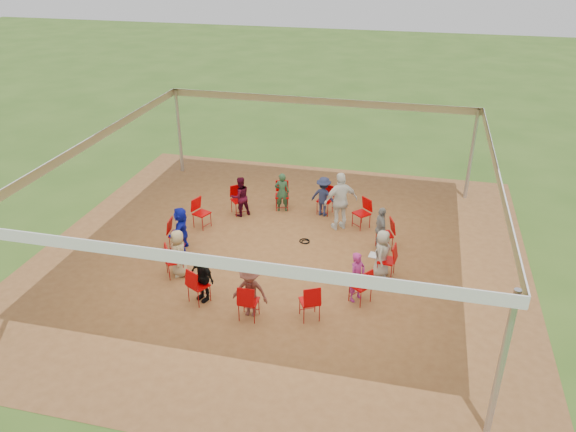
% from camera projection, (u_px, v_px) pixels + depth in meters
% --- Properties ---
extents(ground, '(80.00, 80.00, 0.00)m').
position_uv_depth(ground, '(281.00, 255.00, 15.24)').
color(ground, '#375B1C').
rests_on(ground, ground).
extents(dirt_patch, '(13.00, 13.00, 0.00)m').
position_uv_depth(dirt_patch, '(281.00, 255.00, 15.23)').
color(dirt_patch, brown).
rests_on(dirt_patch, ground).
extents(tent, '(10.33, 10.33, 3.00)m').
position_uv_depth(tent, '(280.00, 174.00, 14.16)').
color(tent, '#B2B2B7').
rests_on(tent, ground).
extents(chair_0, '(0.49, 0.47, 0.90)m').
position_uv_depth(chair_0, '(386.00, 261.00, 14.12)').
color(chair_0, '#B20001').
rests_on(chair_0, ground).
extents(chair_1, '(0.56, 0.55, 0.90)m').
position_uv_depth(chair_1, '(385.00, 235.00, 15.34)').
color(chair_1, '#B20001').
rests_on(chair_1, ground).
extents(chair_2, '(0.61, 0.61, 0.90)m').
position_uv_depth(chair_2, '(362.00, 214.00, 16.48)').
color(chair_2, '#B20001').
rests_on(chair_2, ground).
extents(chair_3, '(0.52, 0.53, 0.90)m').
position_uv_depth(chair_3, '(325.00, 200.00, 17.29)').
color(chair_3, '#B20001').
rests_on(chair_3, ground).
extents(chair_4, '(0.51, 0.53, 0.90)m').
position_uv_depth(chair_4, '(282.00, 196.00, 17.58)').
color(chair_4, '#B20001').
rests_on(chair_4, ground).
extents(chair_5, '(0.61, 0.61, 0.90)m').
position_uv_depth(chair_5, '(239.00, 200.00, 17.29)').
color(chair_5, '#B20001').
rests_on(chair_5, ground).
extents(chair_6, '(0.56, 0.55, 0.90)m').
position_uv_depth(chair_6, '(202.00, 213.00, 16.49)').
color(chair_6, '#B20001').
rests_on(chair_6, ground).
extents(chair_7, '(0.49, 0.47, 0.90)m').
position_uv_depth(chair_7, '(177.00, 234.00, 15.35)').
color(chair_7, '#B20001').
rests_on(chair_7, ground).
extents(chair_8, '(0.60, 0.59, 0.90)m').
position_uv_depth(chair_8, '(174.00, 260.00, 14.13)').
color(chair_8, '#B20001').
rests_on(chair_8, ground).
extents(chair_9, '(0.58, 0.59, 0.90)m').
position_uv_depth(chair_9, '(199.00, 285.00, 13.13)').
color(chair_9, '#B20001').
rests_on(chair_9, ground).
extents(chair_10, '(0.42, 0.44, 0.90)m').
position_uv_depth(chair_10, '(249.00, 301.00, 12.56)').
color(chair_10, '#B20001').
rests_on(chair_10, ground).
extents(chair_11, '(0.58, 0.58, 0.90)m').
position_uv_depth(chair_11, '(310.00, 302.00, 12.56)').
color(chair_11, '#B20001').
rests_on(chair_11, ground).
extents(chair_12, '(0.60, 0.60, 0.90)m').
position_uv_depth(chair_12, '(361.00, 286.00, 13.12)').
color(chair_12, '#B20001').
rests_on(chair_12, ground).
extents(person_seated_0, '(0.42, 0.65, 1.26)m').
position_uv_depth(person_seated_0, '(382.00, 253.00, 14.08)').
color(person_seated_0, '#9E9C8D').
rests_on(person_seated_0, ground).
extents(person_seated_1, '(0.61, 0.82, 1.26)m').
position_uv_depth(person_seated_1, '(381.00, 229.00, 15.24)').
color(person_seated_1, gray).
rests_on(person_seated_1, ground).
extents(person_seated_2, '(0.89, 0.59, 1.26)m').
position_uv_depth(person_seated_2, '(324.00, 196.00, 17.11)').
color(person_seated_2, '#1E2543').
rests_on(person_seated_2, ground).
extents(person_seated_3, '(0.52, 0.40, 1.26)m').
position_uv_depth(person_seated_3, '(282.00, 192.00, 17.39)').
color(person_seated_3, '#24482D').
rests_on(person_seated_3, ground).
extents(person_seated_4, '(0.69, 0.67, 1.26)m').
position_uv_depth(person_seated_4, '(240.00, 196.00, 17.12)').
color(person_seated_4, '#3C0719').
rests_on(person_seated_4, ground).
extents(person_seated_5, '(0.57, 1.21, 1.26)m').
position_uv_depth(person_seated_5, '(181.00, 229.00, 15.25)').
color(person_seated_5, '#0F18AD').
rests_on(person_seated_5, ground).
extents(person_seated_6, '(0.63, 0.70, 1.26)m').
position_uv_depth(person_seated_6, '(179.00, 253.00, 14.09)').
color(person_seated_6, tan).
rests_on(person_seated_6, ground).
extents(person_seated_7, '(0.83, 0.68, 1.26)m').
position_uv_depth(person_seated_7, '(202.00, 277.00, 13.12)').
color(person_seated_7, black).
rests_on(person_seated_7, ground).
extents(person_seated_8, '(0.82, 0.41, 1.26)m').
position_uv_depth(person_seated_8, '(250.00, 292.00, 12.58)').
color(person_seated_8, brown).
rests_on(person_seated_8, ground).
extents(person_seated_9, '(0.51, 0.55, 1.26)m').
position_uv_depth(person_seated_9, '(357.00, 277.00, 13.12)').
color(person_seated_9, '#9C2675').
rests_on(person_seated_9, ground).
extents(standing_person, '(1.15, 1.00, 1.76)m').
position_uv_depth(standing_person, '(341.00, 201.00, 16.22)').
color(standing_person, silver).
rests_on(standing_person, ground).
extents(cable_coil, '(0.32, 0.32, 0.03)m').
position_uv_depth(cable_coil, '(305.00, 241.00, 15.87)').
color(cable_coil, black).
rests_on(cable_coil, ground).
extents(laptop, '(0.28, 0.33, 0.21)m').
position_uv_depth(laptop, '(376.00, 254.00, 14.15)').
color(laptop, '#B7B7BC').
rests_on(laptop, ground).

